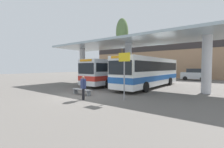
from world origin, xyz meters
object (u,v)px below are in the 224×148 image
(info_sign_platform, at_px, (124,67))
(poplar_tree_behind_left, at_px, (122,33))
(transit_bus_left_bay, at_px, (118,71))
(pedestrian_waiting, at_px, (83,85))
(transit_bus_center_bay, at_px, (150,71))
(waiting_bench_near_pillar, at_px, (82,91))
(parked_car_street, at_px, (194,75))

(info_sign_platform, bearing_deg, poplar_tree_behind_left, 122.97)
(transit_bus_left_bay, xyz_separation_m, pedestrian_waiting, (3.37, -9.27, -0.75))
(transit_bus_left_bay, bearing_deg, pedestrian_waiting, 112.28)
(pedestrian_waiting, bearing_deg, poplar_tree_behind_left, 133.21)
(pedestrian_waiting, relative_size, poplar_tree_behind_left, 0.15)
(transit_bus_center_bay, bearing_deg, waiting_bench_near_pillar, 74.12)
(poplar_tree_behind_left, bearing_deg, transit_bus_left_bay, -61.42)
(transit_bus_left_bay, distance_m, waiting_bench_near_pillar, 8.34)
(info_sign_platform, xyz_separation_m, poplar_tree_behind_left, (-9.54, 14.70, 6.35))
(transit_bus_center_bay, relative_size, info_sign_platform, 3.61)
(transit_bus_left_bay, relative_size, info_sign_platform, 3.45)
(waiting_bench_near_pillar, xyz_separation_m, poplar_tree_behind_left, (-5.76, 15.19, 8.32))
(waiting_bench_near_pillar, distance_m, pedestrian_waiting, 2.09)
(waiting_bench_near_pillar, relative_size, pedestrian_waiting, 1.19)
(waiting_bench_near_pillar, distance_m, poplar_tree_behind_left, 18.25)
(waiting_bench_near_pillar, bearing_deg, transit_bus_center_bay, 71.67)
(info_sign_platform, bearing_deg, pedestrian_waiting, -142.18)
(transit_bus_left_bay, relative_size, parked_car_street, 2.66)
(parked_car_street, bearing_deg, info_sign_platform, -97.37)
(transit_bus_center_bay, xyz_separation_m, parked_car_street, (2.75, 13.24, -0.84))
(waiting_bench_near_pillar, xyz_separation_m, pedestrian_waiting, (1.53, -1.26, 0.66))
(info_sign_platform, height_order, pedestrian_waiting, info_sign_platform)
(waiting_bench_near_pillar, distance_m, parked_car_street, 21.80)
(poplar_tree_behind_left, bearing_deg, transit_bus_center_bay, -41.13)
(transit_bus_left_bay, bearing_deg, info_sign_platform, 129.10)
(transit_bus_center_bay, distance_m, info_sign_platform, 7.50)
(transit_bus_left_bay, relative_size, pedestrian_waiting, 6.86)
(info_sign_platform, height_order, poplar_tree_behind_left, poplar_tree_behind_left)
(waiting_bench_near_pillar, height_order, parked_car_street, parked_car_street)
(info_sign_platform, bearing_deg, waiting_bench_near_pillar, -172.61)
(transit_bus_left_bay, height_order, pedestrian_waiting, transit_bus_left_bay)
(transit_bus_left_bay, height_order, transit_bus_center_bay, transit_bus_center_bay)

